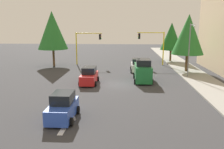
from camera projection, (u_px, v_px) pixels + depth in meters
ground_plane at (116, 84)px, 27.78m from camera, size 120.00×120.00×0.00m
sidewalk_kerb at (195, 76)px, 32.06m from camera, size 80.00×4.00×0.15m
lane_arrow_near at (67, 123)px, 16.70m from camera, size 2.40×1.10×1.10m
traffic_signal_far_left at (153, 42)px, 40.32m from camera, size 0.36×4.59×5.69m
traffic_signal_far_right at (87, 42)px, 40.99m from camera, size 0.36×4.59×5.57m
street_lamp_curbside at (190, 45)px, 29.90m from camera, size 2.15×0.28×7.00m
tree_roadside_far at (171, 36)px, 43.86m from camera, size 3.98×3.98×7.27m
tree_roadside_mid at (188, 34)px, 33.92m from camera, size 4.55×4.55×8.34m
tree_opposite_side at (52, 30)px, 38.93m from camera, size 4.93×4.93×9.04m
delivery_van_green at (143, 71)px, 29.03m from camera, size 4.80×2.22×2.77m
car_white at (137, 66)px, 35.18m from camera, size 3.76×2.01×1.98m
car_red at (89, 76)px, 27.91m from camera, size 4.09×2.02×1.98m
car_blue at (63, 107)px, 17.33m from camera, size 3.78×1.96×1.98m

